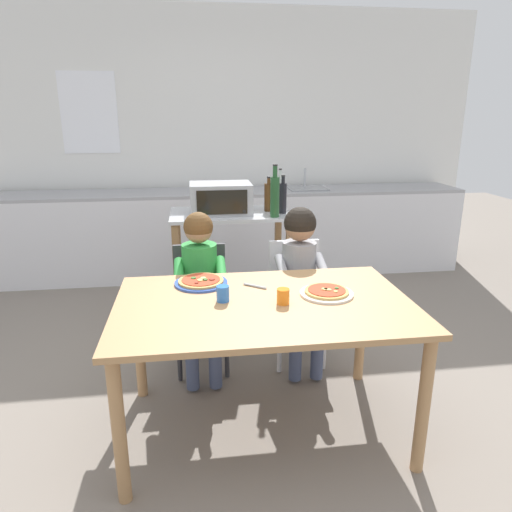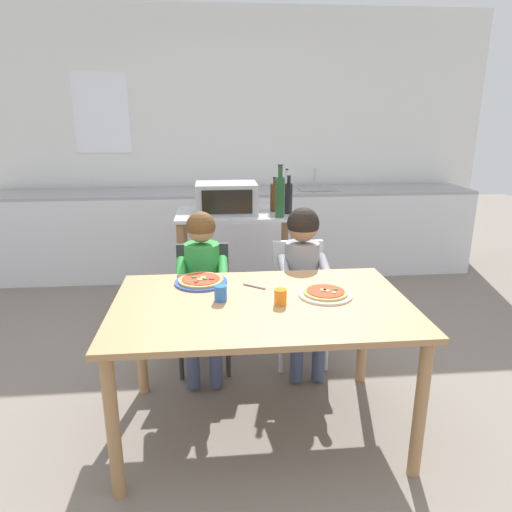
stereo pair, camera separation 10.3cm
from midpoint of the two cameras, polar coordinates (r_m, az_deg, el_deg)
The scene contains 19 objects.
ground_plane at distance 3.73m, azimuth -0.53°, elevation -9.08°, with size 11.99×11.99×0.00m, color slate.
back_wall_tiled at distance 5.22m, azimuth -2.42°, elevation 13.79°, with size 5.51×0.13×2.70m.
kitchen_counter at distance 4.95m, azimuth -1.97°, elevation 2.96°, with size 4.96×0.60×1.08m.
kitchen_island_cart at distance 3.67m, azimuth -1.57°, elevation 0.55°, with size 0.92×0.55×0.92m.
toaster_oven at distance 3.54m, azimuth -2.80°, elevation 7.08°, with size 0.46×0.34×0.23m.
bottle_brown_beer at distance 3.40m, azimuth 3.82°, elevation 7.40°, with size 0.07×0.07×0.38m.
bottle_tall_green_wine at distance 3.70m, azimuth 4.54°, elevation 7.64°, with size 0.06×0.06×0.32m.
bottle_clear_vinegar at distance 3.62m, azimuth 3.17°, elevation 7.26°, with size 0.08×0.08×0.27m.
bottle_squat_spirits at distance 3.53m, azimuth 4.84°, elevation 7.14°, with size 0.06×0.06×0.29m.
dining_table at distance 2.38m, azimuth 1.94°, elevation -7.61°, with size 1.48×0.94×0.74m.
dining_chair_left at distance 3.11m, azimuth -5.49°, elevation -5.03°, with size 0.36×0.36×0.81m.
dining_chair_right at distance 3.18m, azimuth 6.23°, elevation -4.50°, with size 0.36×0.36×0.81m.
child_in_green_shirt at distance 2.93m, azimuth -5.58°, elevation -2.49°, with size 0.32×0.42×1.05m.
child_in_grey_shirt at distance 3.00m, azimuth 6.80°, elevation -1.44°, with size 0.32×0.42×1.06m.
pizza_plate_blue_rimmed at distance 2.60m, azimuth -5.62°, elevation -3.06°, with size 0.29×0.29×0.03m.
pizza_plate_white at distance 2.45m, azimuth 9.68°, elevation -4.54°, with size 0.28×0.28×0.03m.
drinking_cup_blue at distance 2.35m, azimuth -3.10°, elevation -4.56°, with size 0.06×0.06×0.08m, color blue.
drinking_cup_orange at distance 2.31m, azimuth 4.28°, elevation -5.01°, with size 0.06×0.06×0.08m, color orange.
serving_spoon at distance 2.54m, azimuth 0.94°, elevation -3.69°, with size 0.01×0.01×0.14m, color #B7BABF.
Camera 2 is at (-0.23, -2.15, 1.64)m, focal length 32.70 mm.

